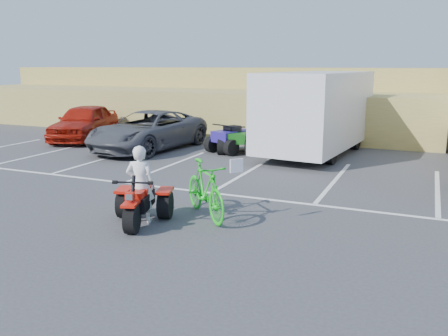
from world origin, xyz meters
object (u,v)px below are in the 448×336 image
at_px(rider, 140,184).
at_px(quad_atv_green, 236,152).
at_px(grey_pickup, 148,130).
at_px(red_trike_atv, 140,224).
at_px(red_car, 84,122).
at_px(quad_atv_blue, 232,152).
at_px(green_dirt_bike, 205,190).
at_px(cargo_trailer, 317,110).

xyz_separation_m(rider, quad_atv_green, (-1.22, 8.36, -0.82)).
height_order(rider, quad_atv_green, rider).
xyz_separation_m(rider, grey_pickup, (-4.60, 7.58, -0.07)).
xyz_separation_m(red_trike_atv, red_car, (-8.56, 8.70, 0.78)).
xyz_separation_m(red_car, quad_atv_blue, (7.13, -0.20, -0.78)).
relative_size(red_trike_atv, green_dirt_bike, 0.77).
distance_m(rider, cargo_trailer, 9.47).
bearing_deg(quad_atv_green, cargo_trailer, 2.10).
xyz_separation_m(cargo_trailer, quad_atv_blue, (-2.99, -0.94, -1.62)).
bearing_deg(quad_atv_blue, red_car, -159.70).
distance_m(red_car, quad_atv_green, 7.34).
relative_size(green_dirt_bike, red_car, 0.45).
bearing_deg(quad_atv_blue, red_trike_atv, -58.55).
height_order(grey_pickup, cargo_trailer, cargo_trailer).
xyz_separation_m(grey_pickup, red_car, (-3.91, 0.98, 0.03)).
height_order(red_trike_atv, quad_atv_blue, quad_atv_blue).
xyz_separation_m(grey_pickup, quad_atv_blue, (3.22, 0.78, -0.75)).
relative_size(red_trike_atv, grey_pickup, 0.29).
height_order(rider, red_car, rider).
bearing_deg(green_dirt_bike, quad_atv_green, 60.34).
bearing_deg(grey_pickup, red_car, 171.42).
distance_m(rider, quad_atv_green, 8.49).
xyz_separation_m(red_trike_atv, cargo_trailer, (1.55, 9.45, 1.62)).
distance_m(red_trike_atv, red_car, 12.23).
relative_size(green_dirt_bike, grey_pickup, 0.38).
xyz_separation_m(cargo_trailer, quad_atv_green, (-2.82, -0.94, -1.62)).
xyz_separation_m(red_trike_atv, grey_pickup, (-4.65, 7.72, 0.75)).
relative_size(red_car, quad_atv_blue, 2.67).
distance_m(grey_pickup, cargo_trailer, 6.50).
distance_m(grey_pickup, red_car, 4.03).
bearing_deg(red_trike_atv, red_car, 116.57).
relative_size(green_dirt_bike, quad_atv_blue, 1.20).
height_order(grey_pickup, quad_atv_blue, grey_pickup).
bearing_deg(grey_pickup, cargo_trailer, 21.01).
height_order(red_trike_atv, green_dirt_bike, green_dirt_bike).
height_order(grey_pickup, red_car, red_car).
bearing_deg(quad_atv_green, quad_atv_blue, 165.32).
distance_m(rider, grey_pickup, 8.87).
bearing_deg(cargo_trailer, quad_atv_green, -155.61).
bearing_deg(quad_atv_blue, quad_atv_green, 23.49).
xyz_separation_m(rider, green_dirt_bike, (1.10, 0.83, -0.20)).
bearing_deg(grey_pickup, quad_atv_blue, 19.15).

